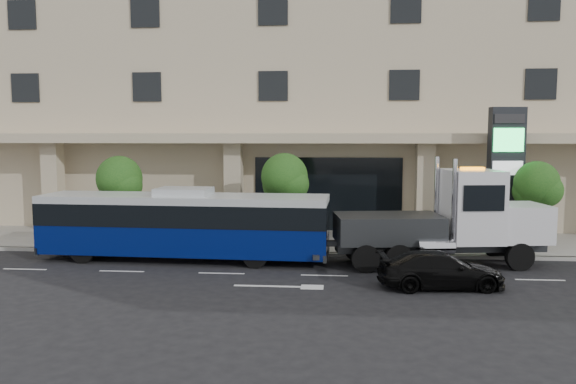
% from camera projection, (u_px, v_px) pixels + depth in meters
% --- Properties ---
extents(ground, '(120.00, 120.00, 0.00)m').
position_uv_depth(ground, '(325.00, 266.00, 22.97)').
color(ground, black).
rests_on(ground, ground).
extents(sidewalk, '(120.00, 6.00, 0.15)m').
position_uv_depth(sidewalk, '(327.00, 242.00, 27.92)').
color(sidewalk, gray).
rests_on(sidewalk, ground).
extents(curb, '(120.00, 0.30, 0.15)m').
position_uv_depth(curb, '(326.00, 254.00, 24.94)').
color(curb, gray).
rests_on(curb, ground).
extents(convention_center, '(60.00, 17.60, 20.00)m').
position_uv_depth(convention_center, '(330.00, 65.00, 37.25)').
color(convention_center, '#C5B494').
rests_on(convention_center, ground).
extents(tree_left, '(2.27, 2.20, 4.22)m').
position_uv_depth(tree_left, '(120.00, 182.00, 27.04)').
color(tree_left, '#422B19').
rests_on(tree_left, sidewalk).
extents(tree_mid, '(2.28, 2.20, 4.38)m').
position_uv_depth(tree_mid, '(285.00, 180.00, 26.36)').
color(tree_mid, '#422B19').
rests_on(tree_mid, sidewalk).
extents(tree_right, '(2.10, 2.00, 4.04)m').
position_uv_depth(tree_right, '(537.00, 187.00, 25.43)').
color(tree_right, '#422B19').
rests_on(tree_right, sidewalk).
extents(city_bus, '(12.41, 3.06, 3.12)m').
position_uv_depth(city_bus, '(184.00, 223.00, 24.02)').
color(city_bus, black).
rests_on(city_bus, ground).
extents(tow_truck, '(9.84, 3.50, 4.45)m').
position_uv_depth(tow_truck, '(450.00, 221.00, 23.03)').
color(tow_truck, '#2D3033').
rests_on(tow_truck, ground).
extents(black_sedan, '(4.55, 2.21, 1.27)m').
position_uv_depth(black_sedan, '(441.00, 270.00, 19.72)').
color(black_sedan, black).
rests_on(black_sedan, ground).
extents(signage_pylon, '(1.68, 0.79, 6.51)m').
position_uv_depth(signage_pylon, '(505.00, 176.00, 26.36)').
color(signage_pylon, black).
rests_on(signage_pylon, sidewalk).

